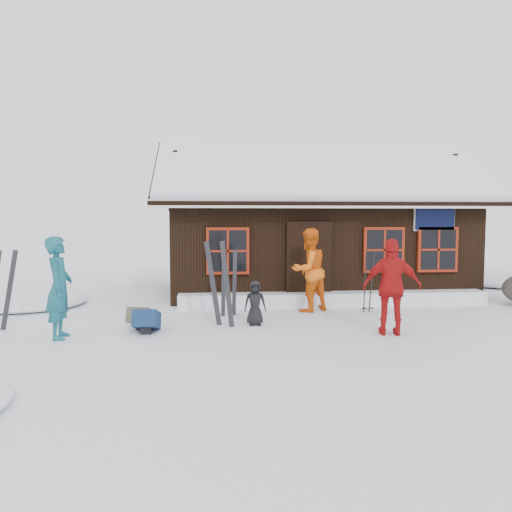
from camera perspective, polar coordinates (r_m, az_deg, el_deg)
The scene contains 14 objects.
ground at distance 9.99m, azimuth 3.72°, elevation -8.06°, with size 120.00×120.00×0.00m, color white.
mountain_hut at distance 14.94m, azimuth 6.39°, elevation 2.16°, with size 8.90×6.09×4.42m.
snow_drift at distance 12.43m, azimuth 8.92°, elevation -4.81°, with size 7.60×0.60×0.35m, color white.
snow_mounds at distance 12.13m, azimuth 10.07°, elevation -5.89°, with size 20.60×13.20×0.48m.
skier_teal at distance 9.54m, azimuth -21.57°, elevation -3.38°, with size 0.67×0.44×1.83m, color #145563.
skier_orange_left at distance 11.53m, azimuth 6.05°, elevation -1.59°, with size 0.93×0.72×1.91m, color orange.
skier_orange_right at distance 9.49m, azimuth 15.29°, elevation -3.43°, with size 1.04×0.43×1.78m, color #AE1113.
skier_crouched at distance 10.03m, azimuth -0.11°, elevation -5.40°, with size 0.44×0.29×0.90m, color black.
ski_pair_left at distance 10.68m, azimuth -27.08°, elevation -3.63°, with size 0.56×0.30×1.60m.
ski_pair_mid at distance 9.94m, azimuth -4.13°, elevation -3.29°, with size 0.59×0.25×1.75m.
ski_pair_right at distance 10.97m, azimuth -3.11°, elevation -3.21°, with size 0.36×0.11×1.51m.
ski_poles at distance 11.69m, azimuth 12.71°, elevation -2.92°, with size 0.26×0.13×1.45m.
backpack_blue at distance 9.69m, azimuth -12.37°, elevation -7.59°, with size 0.44×0.58×0.32m, color navy.
backpack_olive at distance 10.05m, azimuth -12.87°, elevation -7.21°, with size 0.42×0.56×0.30m, color #4F513A.
Camera 1 is at (-1.57, -9.63, 2.16)m, focal length 35.00 mm.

